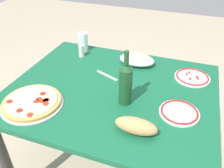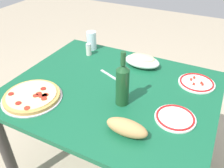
{
  "view_description": "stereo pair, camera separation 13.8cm",
  "coord_description": "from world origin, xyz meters",
  "px_view_note": "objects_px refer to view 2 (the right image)",
  "views": [
    {
      "loc": [
        0.38,
        -1.07,
        1.56
      ],
      "look_at": [
        0.0,
        0.0,
        0.77
      ],
      "focal_mm": 37.88,
      "sensor_mm": 36.0,
      "label": 1
    },
    {
      "loc": [
        0.51,
        -1.02,
        1.56
      ],
      "look_at": [
        0.0,
        0.0,
        0.77
      ],
      "focal_mm": 37.88,
      "sensor_mm": 36.0,
      "label": 2
    }
  ],
  "objects_px": {
    "wine_bottle": "(122,84)",
    "dining_table": "(112,104)",
    "pepperoni_pizza": "(32,96)",
    "water_glass": "(92,40)",
    "side_plate_far": "(175,118)",
    "baked_pasta_dish": "(142,61)",
    "bread_loaf": "(127,128)",
    "side_plate_near": "(197,83)",
    "spice_shaker": "(89,49)"
  },
  "relations": [
    {
      "from": "wine_bottle",
      "to": "dining_table",
      "type": "bearing_deg",
      "value": 138.06
    },
    {
      "from": "side_plate_far",
      "to": "bread_loaf",
      "type": "distance_m",
      "value": 0.27
    },
    {
      "from": "dining_table",
      "to": "pepperoni_pizza",
      "type": "distance_m",
      "value": 0.47
    },
    {
      "from": "bread_loaf",
      "to": "water_glass",
      "type": "bearing_deg",
      "value": 130.71
    },
    {
      "from": "dining_table",
      "to": "pepperoni_pizza",
      "type": "bearing_deg",
      "value": -140.99
    },
    {
      "from": "wine_bottle",
      "to": "pepperoni_pizza",
      "type": "bearing_deg",
      "value": -157.95
    },
    {
      "from": "pepperoni_pizza",
      "to": "dining_table",
      "type": "bearing_deg",
      "value": 39.01
    },
    {
      "from": "dining_table",
      "to": "bread_loaf",
      "type": "bearing_deg",
      "value": -52.84
    },
    {
      "from": "baked_pasta_dish",
      "to": "side_plate_far",
      "type": "height_order",
      "value": "baked_pasta_dish"
    },
    {
      "from": "side_plate_far",
      "to": "bread_loaf",
      "type": "bearing_deg",
      "value": -131.38
    },
    {
      "from": "wine_bottle",
      "to": "baked_pasta_dish",
      "type": "bearing_deg",
      "value": 96.22
    },
    {
      "from": "side_plate_near",
      "to": "side_plate_far",
      "type": "height_order",
      "value": "side_plate_near"
    },
    {
      "from": "side_plate_far",
      "to": "wine_bottle",
      "type": "bearing_deg",
      "value": -179.36
    },
    {
      "from": "water_glass",
      "to": "side_plate_far",
      "type": "height_order",
      "value": "water_glass"
    },
    {
      "from": "wine_bottle",
      "to": "water_glass",
      "type": "height_order",
      "value": "wine_bottle"
    },
    {
      "from": "pepperoni_pizza",
      "to": "baked_pasta_dish",
      "type": "bearing_deg",
      "value": 55.8
    },
    {
      "from": "pepperoni_pizza",
      "to": "bread_loaf",
      "type": "distance_m",
      "value": 0.58
    },
    {
      "from": "dining_table",
      "to": "wine_bottle",
      "type": "height_order",
      "value": "wine_bottle"
    },
    {
      "from": "water_glass",
      "to": "side_plate_near",
      "type": "distance_m",
      "value": 0.83
    },
    {
      "from": "pepperoni_pizza",
      "to": "water_glass",
      "type": "xyz_separation_m",
      "value": [
        -0.02,
        0.69,
        0.06
      ]
    },
    {
      "from": "wine_bottle",
      "to": "water_glass",
      "type": "relative_size",
      "value": 2.21
    },
    {
      "from": "side_plate_far",
      "to": "spice_shaker",
      "type": "height_order",
      "value": "spice_shaker"
    },
    {
      "from": "dining_table",
      "to": "spice_shaker",
      "type": "xyz_separation_m",
      "value": [
        -0.34,
        0.31,
        0.16
      ]
    },
    {
      "from": "pepperoni_pizza",
      "to": "bread_loaf",
      "type": "xyz_separation_m",
      "value": [
        0.58,
        -0.01,
        0.02
      ]
    },
    {
      "from": "dining_table",
      "to": "side_plate_near",
      "type": "distance_m",
      "value": 0.53
    },
    {
      "from": "bread_loaf",
      "to": "pepperoni_pizza",
      "type": "bearing_deg",
      "value": 179.09
    },
    {
      "from": "dining_table",
      "to": "bread_loaf",
      "type": "xyz_separation_m",
      "value": [
        0.22,
        -0.3,
        0.16
      ]
    },
    {
      "from": "baked_pasta_dish",
      "to": "wine_bottle",
      "type": "relative_size",
      "value": 0.78
    },
    {
      "from": "dining_table",
      "to": "wine_bottle",
      "type": "xyz_separation_m",
      "value": [
        0.11,
        -0.1,
        0.25
      ]
    },
    {
      "from": "pepperoni_pizza",
      "to": "water_glass",
      "type": "bearing_deg",
      "value": 91.89
    },
    {
      "from": "wine_bottle",
      "to": "side_plate_far",
      "type": "xyz_separation_m",
      "value": [
        0.29,
        0.0,
        -0.12
      ]
    },
    {
      "from": "baked_pasta_dish",
      "to": "side_plate_far",
      "type": "bearing_deg",
      "value": -51.44
    },
    {
      "from": "baked_pasta_dish",
      "to": "side_plate_near",
      "type": "bearing_deg",
      "value": -8.41
    },
    {
      "from": "pepperoni_pizza",
      "to": "bread_loaf",
      "type": "relative_size",
      "value": 1.65
    },
    {
      "from": "side_plate_near",
      "to": "spice_shaker",
      "type": "relative_size",
      "value": 2.49
    },
    {
      "from": "baked_pasta_dish",
      "to": "bread_loaf",
      "type": "distance_m",
      "value": 0.64
    },
    {
      "from": "wine_bottle",
      "to": "side_plate_far",
      "type": "bearing_deg",
      "value": 0.64
    },
    {
      "from": "baked_pasta_dish",
      "to": "wine_bottle",
      "type": "distance_m",
      "value": 0.44
    },
    {
      "from": "dining_table",
      "to": "bread_loaf",
      "type": "height_order",
      "value": "bread_loaf"
    },
    {
      "from": "baked_pasta_dish",
      "to": "side_plate_far",
      "type": "xyz_separation_m",
      "value": [
        0.34,
        -0.42,
        -0.03
      ]
    },
    {
      "from": "dining_table",
      "to": "side_plate_near",
      "type": "relative_size",
      "value": 5.52
    },
    {
      "from": "wine_bottle",
      "to": "side_plate_far",
      "type": "distance_m",
      "value": 0.31
    },
    {
      "from": "dining_table",
      "to": "wine_bottle",
      "type": "relative_size",
      "value": 3.89
    },
    {
      "from": "baked_pasta_dish",
      "to": "pepperoni_pizza",
      "type": "bearing_deg",
      "value": -124.2
    },
    {
      "from": "spice_shaker",
      "to": "dining_table",
      "type": "bearing_deg",
      "value": -41.56
    },
    {
      "from": "side_plate_far",
      "to": "spice_shaker",
      "type": "relative_size",
      "value": 2.35
    },
    {
      "from": "water_glass",
      "to": "side_plate_far",
      "type": "relative_size",
      "value": 0.68
    },
    {
      "from": "wine_bottle",
      "to": "spice_shaker",
      "type": "height_order",
      "value": "wine_bottle"
    },
    {
      "from": "pepperoni_pizza",
      "to": "side_plate_far",
      "type": "xyz_separation_m",
      "value": [
        0.75,
        0.19,
        -0.01
      ]
    },
    {
      "from": "wine_bottle",
      "to": "water_glass",
      "type": "xyz_separation_m",
      "value": [
        -0.49,
        0.5,
        -0.06
      ]
    }
  ]
}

